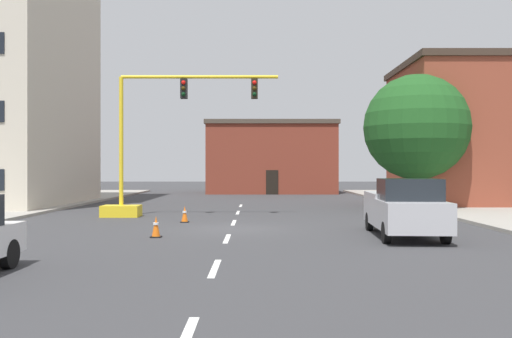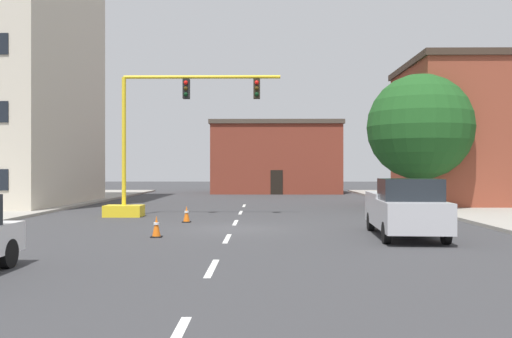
# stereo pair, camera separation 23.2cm
# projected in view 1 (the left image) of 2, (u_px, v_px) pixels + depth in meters

# --- Properties ---
(ground_plane) EXTENTS (160.00, 160.00, 0.00)m
(ground_plane) POSITION_uv_depth(u_px,v_px,m) (233.00, 229.00, 21.49)
(ground_plane) COLOR #38383A
(sidewalk_right) EXTENTS (6.00, 56.00, 0.14)m
(sidewalk_right) POSITION_uv_depth(u_px,v_px,m) (485.00, 211.00, 29.43)
(sidewalk_right) COLOR #9E998E
(sidewalk_right) RESTS_ON ground_plane
(lane_stripe_seg_1) EXTENTS (0.16, 2.40, 0.01)m
(lane_stripe_seg_1) POSITION_uv_depth(u_px,v_px,m) (217.00, 268.00, 12.99)
(lane_stripe_seg_1) COLOR silver
(lane_stripe_seg_1) RESTS_ON ground_plane
(lane_stripe_seg_2) EXTENTS (0.16, 2.40, 0.01)m
(lane_stripe_seg_2) POSITION_uv_depth(u_px,v_px,m) (229.00, 239.00, 18.49)
(lane_stripe_seg_2) COLOR silver
(lane_stripe_seg_2) RESTS_ON ground_plane
(lane_stripe_seg_3) EXTENTS (0.16, 2.40, 0.01)m
(lane_stripe_seg_3) POSITION_uv_depth(u_px,v_px,m) (236.00, 223.00, 23.99)
(lane_stripe_seg_3) COLOR silver
(lane_stripe_seg_3) RESTS_ON ground_plane
(lane_stripe_seg_4) EXTENTS (0.16, 2.40, 0.01)m
(lane_stripe_seg_4) POSITION_uv_depth(u_px,v_px,m) (240.00, 213.00, 29.49)
(lane_stripe_seg_4) COLOR silver
(lane_stripe_seg_4) RESTS_ON ground_plane
(lane_stripe_seg_5) EXTENTS (0.16, 2.40, 0.01)m
(lane_stripe_seg_5) POSITION_uv_depth(u_px,v_px,m) (243.00, 206.00, 34.99)
(lane_stripe_seg_5) COLOR silver
(lane_stripe_seg_5) RESTS_ON ground_plane
(building_brick_center) EXTENTS (12.30, 8.98, 6.80)m
(building_brick_center) POSITION_uv_depth(u_px,v_px,m) (273.00, 158.00, 54.63)
(building_brick_center) COLOR brown
(building_brick_center) RESTS_ON ground_plane
(building_row_right) EXTENTS (11.65, 9.45, 9.07)m
(building_row_right) POSITION_uv_depth(u_px,v_px,m) (494.00, 134.00, 35.89)
(building_row_right) COLOR brown
(building_row_right) RESTS_ON ground_plane
(traffic_signal_gantry) EXTENTS (8.47, 1.20, 6.83)m
(traffic_signal_gantry) POSITION_uv_depth(u_px,v_px,m) (145.00, 171.00, 26.99)
(traffic_signal_gantry) COLOR yellow
(traffic_signal_gantry) RESTS_ON ground_plane
(tree_right_mid) EXTENTS (5.93, 5.93, 7.64)m
(tree_right_mid) POSITION_uv_depth(u_px,v_px,m) (419.00, 127.00, 31.47)
(tree_right_mid) COLOR #4C3823
(tree_right_mid) RESTS_ON ground_plane
(pickup_truck_silver) EXTENTS (2.32, 5.51, 1.99)m
(pickup_truck_silver) POSITION_uv_depth(u_px,v_px,m) (407.00, 208.00, 18.97)
(pickup_truck_silver) COLOR #BCBCC1
(pickup_truck_silver) RESTS_ON ground_plane
(traffic_cone_roadside_a) EXTENTS (0.36, 0.36, 0.71)m
(traffic_cone_roadside_a) POSITION_uv_depth(u_px,v_px,m) (187.00, 214.00, 24.12)
(traffic_cone_roadside_a) COLOR black
(traffic_cone_roadside_a) RESTS_ON ground_plane
(traffic_cone_roadside_b) EXTENTS (0.36, 0.36, 0.73)m
(traffic_cone_roadside_b) POSITION_uv_depth(u_px,v_px,m) (158.00, 227.00, 18.84)
(traffic_cone_roadside_b) COLOR black
(traffic_cone_roadside_b) RESTS_ON ground_plane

